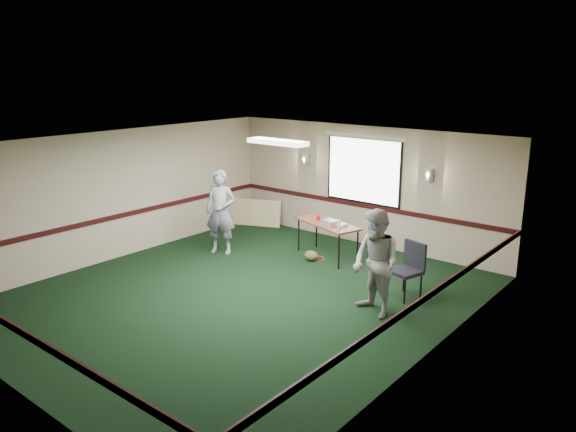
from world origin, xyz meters
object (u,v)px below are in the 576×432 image
Objects in this scene: projector at (330,222)px; person_left at (221,212)px; conference_chair at (409,265)px; person_right at (376,263)px; folding_table at (327,225)px.

person_left reaches higher than projector.
conference_chair is 0.54× the size of person_left.
projector is 2.33m from conference_chair.
person_right is (-0.07, -1.04, 0.31)m from conference_chair.
projector is 2.39m from person_left.
person_left reaches higher than folding_table.
projector is (0.14, -0.09, 0.11)m from folding_table.
conference_chair is (2.34, -0.82, -0.13)m from folding_table.
projector is 0.16× the size of person_left.
projector is at bearing 177.20° from conference_chair.
projector is at bearing 161.56° from person_right.
folding_table is 0.20m from projector.
projector is at bearing 3.09° from person_left.
conference_chair reaches higher than folding_table.
folding_table is at bearing 6.73° from person_left.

